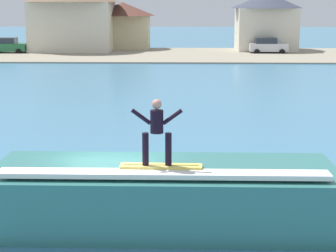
{
  "coord_description": "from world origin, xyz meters",
  "views": [
    {
      "loc": [
        1.99,
        -15.06,
        5.74
      ],
      "look_at": [
        1.49,
        2.61,
        1.99
      ],
      "focal_mm": 62.1,
      "sensor_mm": 36.0,
      "label": 1
    }
  ],
  "objects_px": {
    "surfboard": "(161,166)",
    "house_gabled_white": "(266,19)",
    "car_near_shore": "(9,46)",
    "house_small_cottage": "(123,22)",
    "wave_crest": "(165,195)",
    "house_with_chimney": "(73,15)",
    "surfer": "(157,129)",
    "car_far_shore": "(268,46)"
  },
  "relations": [
    {
      "from": "surfboard",
      "to": "house_gabled_white",
      "type": "xyz_separation_m",
      "value": [
        10.34,
        57.39,
        2.08
      ]
    },
    {
      "from": "car_near_shore",
      "to": "house_small_cottage",
      "type": "bearing_deg",
      "value": 28.29
    },
    {
      "from": "surfboard",
      "to": "house_small_cottage",
      "type": "distance_m",
      "value": 59.81
    },
    {
      "from": "wave_crest",
      "to": "house_with_chimney",
      "type": "height_order",
      "value": "house_with_chimney"
    },
    {
      "from": "house_with_chimney",
      "to": "surfer",
      "type": "bearing_deg",
      "value": -77.25
    },
    {
      "from": "surfer",
      "to": "car_near_shore",
      "type": "height_order",
      "value": "surfer"
    },
    {
      "from": "car_near_shore",
      "to": "car_far_shore",
      "type": "distance_m",
      "value": 29.69
    },
    {
      "from": "house_small_cottage",
      "to": "car_far_shore",
      "type": "bearing_deg",
      "value": -19.49
    },
    {
      "from": "wave_crest",
      "to": "car_near_shore",
      "type": "xyz_separation_m",
      "value": [
        -19.68,
        52.02,
        0.12
      ]
    },
    {
      "from": "surfer",
      "to": "house_with_chimney",
      "type": "bearing_deg",
      "value": 102.75
    },
    {
      "from": "surfboard",
      "to": "car_near_shore",
      "type": "bearing_deg",
      "value": 110.43
    },
    {
      "from": "house_small_cottage",
      "to": "house_gabled_white",
      "type": "bearing_deg",
      "value": -6.41
    },
    {
      "from": "house_with_chimney",
      "to": "house_gabled_white",
      "type": "relative_size",
      "value": 1.34
    },
    {
      "from": "surfboard",
      "to": "surfer",
      "type": "distance_m",
      "value": 0.96
    },
    {
      "from": "wave_crest",
      "to": "car_far_shore",
      "type": "xyz_separation_m",
      "value": [
        10.01,
        52.62,
        0.12
      ]
    },
    {
      "from": "surfer",
      "to": "car_far_shore",
      "type": "bearing_deg",
      "value": 79.19
    },
    {
      "from": "house_small_cottage",
      "to": "surfer",
      "type": "bearing_deg",
      "value": -83.21
    },
    {
      "from": "wave_crest",
      "to": "house_small_cottage",
      "type": "relative_size",
      "value": 1.1
    },
    {
      "from": "car_far_shore",
      "to": "house_with_chimney",
      "type": "height_order",
      "value": "house_with_chimney"
    },
    {
      "from": "house_gabled_white",
      "to": "wave_crest",
      "type": "bearing_deg",
      "value": -100.26
    },
    {
      "from": "wave_crest",
      "to": "house_gabled_white",
      "type": "xyz_separation_m",
      "value": [
        10.28,
        56.76,
        3.04
      ]
    },
    {
      "from": "car_far_shore",
      "to": "car_near_shore",
      "type": "bearing_deg",
      "value": -178.85
    },
    {
      "from": "surfboard",
      "to": "house_gabled_white",
      "type": "height_order",
      "value": "house_gabled_white"
    },
    {
      "from": "surfer",
      "to": "car_far_shore",
      "type": "relative_size",
      "value": 0.38
    },
    {
      "from": "car_far_shore",
      "to": "house_with_chimney",
      "type": "bearing_deg",
      "value": 173.28
    },
    {
      "from": "surfer",
      "to": "house_small_cottage",
      "type": "relative_size",
      "value": 0.2
    },
    {
      "from": "surfer",
      "to": "car_far_shore",
      "type": "height_order",
      "value": "surfer"
    },
    {
      "from": "surfer",
      "to": "car_near_shore",
      "type": "bearing_deg",
      "value": 110.33
    },
    {
      "from": "surfer",
      "to": "car_near_shore",
      "type": "xyz_separation_m",
      "value": [
        -19.51,
        52.67,
        -1.79
      ]
    },
    {
      "from": "car_near_shore",
      "to": "wave_crest",
      "type": "bearing_deg",
      "value": -69.28
    },
    {
      "from": "wave_crest",
      "to": "car_far_shore",
      "type": "distance_m",
      "value": 53.56
    },
    {
      "from": "house_with_chimney",
      "to": "surfboard",
      "type": "bearing_deg",
      "value": -77.15
    },
    {
      "from": "car_far_shore",
      "to": "house_with_chimney",
      "type": "relative_size",
      "value": 0.37
    },
    {
      "from": "surfer",
      "to": "house_small_cottage",
      "type": "bearing_deg",
      "value": 96.79
    },
    {
      "from": "surfboard",
      "to": "house_small_cottage",
      "type": "relative_size",
      "value": 0.25
    },
    {
      "from": "wave_crest",
      "to": "car_near_shore",
      "type": "distance_m",
      "value": 55.62
    },
    {
      "from": "surfboard",
      "to": "house_with_chimney",
      "type": "distance_m",
      "value": 57.43
    },
    {
      "from": "wave_crest",
      "to": "car_far_shore",
      "type": "relative_size",
      "value": 2.05
    },
    {
      "from": "car_far_shore",
      "to": "house_gabled_white",
      "type": "height_order",
      "value": "house_gabled_white"
    },
    {
      "from": "surfboard",
      "to": "house_small_cottage",
      "type": "bearing_deg",
      "value": 96.89
    },
    {
      "from": "car_far_shore",
      "to": "house_gabled_white",
      "type": "relative_size",
      "value": 0.5
    },
    {
      "from": "wave_crest",
      "to": "surfer",
      "type": "bearing_deg",
      "value": -104.07
    }
  ]
}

